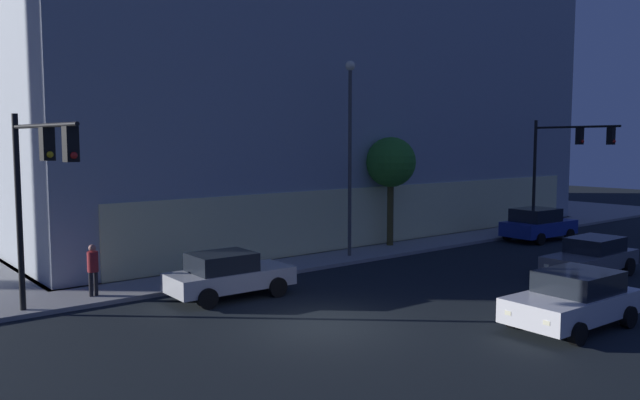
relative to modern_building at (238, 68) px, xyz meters
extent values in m
plane|color=black|center=(-12.06, -23.78, -10.33)|extent=(120.00, 120.00, 0.00)
cube|color=gray|center=(-12.06, 12.29, -10.26)|extent=(80.00, 60.00, 0.15)
cube|color=#4C4C51|center=(0.00, 0.04, -10.26)|extent=(34.38, 30.57, 0.15)
cube|color=#F3ECA5|center=(0.00, -14.85, -8.74)|extent=(30.58, 0.60, 2.89)
cube|color=#98A0AB|center=(0.00, 0.04, -1.49)|extent=(33.98, 30.17, 17.40)
cylinder|color=black|center=(-18.45, -17.16, -7.20)|extent=(0.18, 0.18, 5.97)
cylinder|color=black|center=(-18.27, -19.40, -4.61)|extent=(0.48, 4.50, 0.12)
cube|color=black|center=(-18.25, -19.62, -5.11)|extent=(0.34, 0.34, 0.90)
sphere|color=yellow|center=(-18.23, -19.80, -5.39)|extent=(0.18, 0.18, 0.18)
cube|color=black|center=(-18.12, -21.19, -5.11)|extent=(0.34, 0.34, 0.90)
sphere|color=red|center=(-18.11, -21.37, -5.39)|extent=(0.18, 0.18, 0.18)
cylinder|color=black|center=(9.14, -17.28, -7.01)|extent=(0.18, 0.18, 6.35)
cylinder|color=black|center=(8.97, -19.79, -4.26)|extent=(0.47, 5.03, 0.12)
cube|color=black|center=(8.95, -20.04, -4.76)|extent=(0.34, 0.34, 0.90)
sphere|color=red|center=(8.94, -20.22, -5.04)|extent=(0.18, 0.18, 0.18)
cube|color=black|center=(8.83, -21.80, -4.76)|extent=(0.34, 0.34, 0.90)
sphere|color=red|center=(8.81, -21.98, -5.04)|extent=(0.18, 0.18, 0.18)
cylinder|color=#434343|center=(-4.55, -16.61, -6.03)|extent=(0.16, 0.16, 8.31)
sphere|color=#F9EFC6|center=(-4.55, -16.61, -1.72)|extent=(0.44, 0.44, 0.44)
cylinder|color=#49401E|center=(-1.07, -15.74, -8.61)|extent=(0.32, 0.32, 3.15)
sphere|color=#2F7826|center=(-1.07, -15.74, -6.05)|extent=(2.47, 2.47, 2.47)
cylinder|color=black|center=(-16.25, -16.80, -9.77)|extent=(0.14, 0.14, 0.82)
cylinder|color=black|center=(-16.07, -16.76, -9.77)|extent=(0.14, 0.14, 0.82)
cylinder|color=maroon|center=(-16.16, -16.78, -9.02)|extent=(0.36, 0.36, 0.68)
sphere|color=#AA6E60|center=(-16.16, -16.78, -8.57)|extent=(0.24, 0.24, 0.24)
cube|color=#B7BABF|center=(-12.41, -19.32, -9.69)|extent=(4.31, 1.94, 0.61)
cube|color=black|center=(-12.72, -19.31, -9.07)|extent=(2.11, 1.69, 0.61)
cube|color=#F9F4CC|center=(-10.31, -18.86, -9.69)|extent=(0.13, 0.20, 0.12)
cube|color=#F9F4CC|center=(-10.35, -19.94, -9.69)|extent=(0.13, 0.20, 0.12)
cylinder|color=black|center=(-11.06, -18.48, -10.00)|extent=(0.68, 0.26, 0.68)
cylinder|color=black|center=(-11.12, -20.27, -10.00)|extent=(0.68, 0.26, 0.68)
cylinder|color=black|center=(-13.69, -18.38, -10.00)|extent=(0.68, 0.26, 0.68)
cylinder|color=black|center=(-13.76, -20.17, -10.00)|extent=(0.68, 0.26, 0.68)
cube|color=silver|center=(-6.70, -28.47, -9.68)|extent=(4.32, 2.10, 0.68)
cube|color=black|center=(-6.38, -28.48, -9.04)|extent=(2.21, 1.84, 0.61)
cube|color=#F9F4CC|center=(-8.80, -28.98, -9.68)|extent=(0.13, 0.20, 0.12)
cube|color=#F9F4CC|center=(-8.75, -27.81, -9.68)|extent=(0.13, 0.20, 0.12)
cylinder|color=black|center=(-8.05, -29.40, -10.02)|extent=(0.63, 0.26, 0.62)
cylinder|color=black|center=(-7.98, -27.44, -10.02)|extent=(0.63, 0.26, 0.62)
cylinder|color=black|center=(-5.42, -29.49, -10.02)|extent=(0.63, 0.26, 0.62)
cylinder|color=black|center=(-5.35, -27.54, -10.02)|extent=(0.63, 0.26, 0.62)
cube|color=slate|center=(0.24, -25.39, -9.68)|extent=(4.66, 1.77, 0.60)
cube|color=black|center=(0.59, -25.38, -9.09)|extent=(2.23, 1.57, 0.58)
cube|color=#F9F4CC|center=(-2.02, -25.93, -9.68)|extent=(0.12, 0.20, 0.12)
cube|color=#F9F4CC|center=(-2.04, -24.90, -9.68)|extent=(0.12, 0.20, 0.12)
cylinder|color=black|center=(-1.19, -26.26, -9.98)|extent=(0.70, 0.25, 0.70)
cylinder|color=black|center=(-1.21, -24.55, -9.98)|extent=(0.70, 0.25, 0.70)
cylinder|color=black|center=(1.69, -26.23, -9.98)|extent=(0.70, 0.25, 0.70)
cylinder|color=black|center=(1.67, -24.52, -9.98)|extent=(0.70, 0.25, 0.70)
cube|color=navy|center=(6.90, -19.04, -9.65)|extent=(4.33, 2.20, 0.74)
cube|color=black|center=(6.58, -19.03, -8.94)|extent=(2.37, 1.91, 0.69)
cube|color=#F9F4CC|center=(9.00, -18.54, -9.65)|extent=(0.13, 0.21, 0.12)
cube|color=#F9F4CC|center=(8.94, -19.74, -9.65)|extent=(0.13, 0.21, 0.12)
cylinder|color=black|center=(8.26, -18.11, -10.02)|extent=(0.63, 0.27, 0.62)
cylinder|color=black|center=(8.17, -20.10, -10.02)|extent=(0.63, 0.27, 0.62)
cylinder|color=black|center=(5.64, -17.98, -10.02)|extent=(0.63, 0.27, 0.62)
cylinder|color=black|center=(5.54, -19.98, -10.02)|extent=(0.63, 0.27, 0.62)
camera|label=1|loc=(-23.26, -37.49, -5.05)|focal=35.21mm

